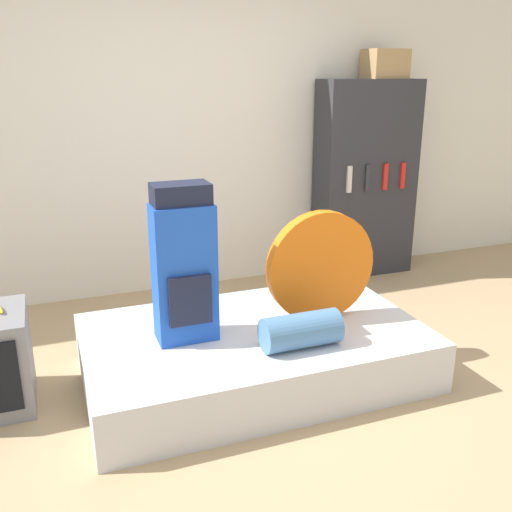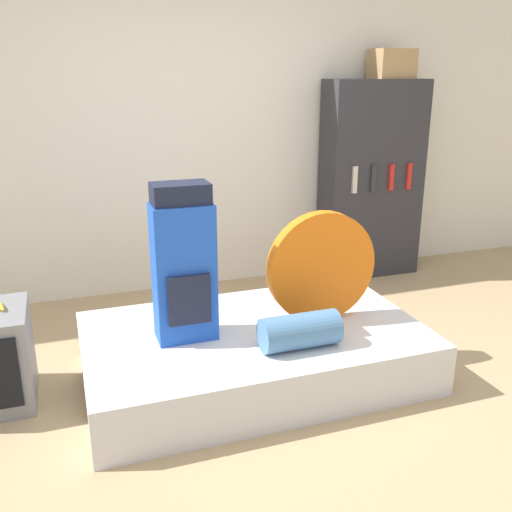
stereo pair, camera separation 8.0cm
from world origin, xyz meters
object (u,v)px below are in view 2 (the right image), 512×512
bookshelf (371,180)px  backpack (184,266)px  sleeping_roll (300,331)px  tent_bag (321,267)px  cardboard_box (392,64)px

bookshelf → backpack: bearing=-144.7°
sleeping_roll → bookshelf: bookshelf is taller
tent_bag → cardboard_box: 2.25m
backpack → bookshelf: size_ratio=0.52×
tent_bag → sleeping_roll: (-0.26, -0.31, -0.24)m
tent_bag → sleeping_roll: size_ratio=1.55×
backpack → tent_bag: backpack is taller
backpack → tent_bag: 0.83m
tent_bag → sleeping_roll: tent_bag is taller
sleeping_roll → cardboard_box: 2.72m
backpack → tent_bag: bearing=-1.9°
tent_bag → bookshelf: bookshelf is taller
bookshelf → tent_bag: bearing=-128.9°
backpack → bookshelf: bearing=35.3°
tent_bag → sleeping_roll: bearing=-130.8°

